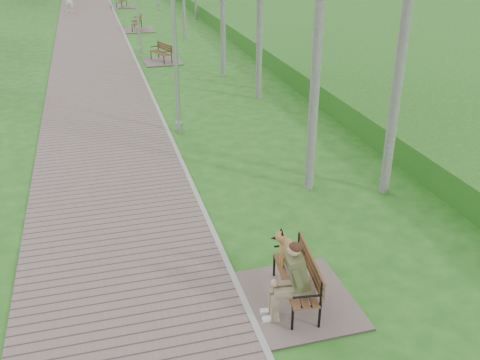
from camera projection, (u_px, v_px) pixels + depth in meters
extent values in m
plane|color=#216218|center=(196.00, 194.00, 11.69)|extent=(120.00, 120.00, 0.00)
cube|color=#75625E|center=(90.00, 29.00, 29.91)|extent=(3.50, 67.00, 0.04)
cube|color=#999993|center=(121.00, 27.00, 30.33)|extent=(0.10, 67.00, 0.05)
cube|color=#468E31|center=(327.00, 22.00, 31.95)|extent=(14.00, 70.00, 1.60)
cube|color=#75625E|center=(297.00, 300.00, 8.37)|extent=(1.71, 1.90, 0.04)
cube|color=brown|center=(295.00, 279.00, 8.18)|extent=(0.61, 1.47, 0.04)
cube|color=brown|center=(311.00, 264.00, 8.10)|extent=(0.23, 1.42, 0.31)
cube|color=#75625E|center=(163.00, 61.00, 22.82)|extent=(1.56, 1.73, 0.04)
cube|color=brown|center=(161.00, 53.00, 22.65)|extent=(0.79, 1.35, 0.03)
cube|color=brown|center=(165.00, 47.00, 22.65)|extent=(0.46, 1.24, 0.29)
cube|color=#75625E|center=(138.00, 30.00, 29.51)|extent=(1.73, 1.92, 0.04)
cube|color=brown|center=(136.00, 22.00, 29.32)|extent=(0.68, 1.50, 0.04)
cube|color=brown|center=(140.00, 18.00, 29.23)|extent=(0.29, 1.43, 0.32)
cube|color=#75625E|center=(123.00, 7.00, 37.66)|extent=(1.62, 1.80, 0.04)
cube|color=brown|center=(121.00, 1.00, 37.48)|extent=(0.84, 1.40, 0.04)
cylinder|color=#A3A6AC|center=(179.00, 127.00, 15.08)|extent=(0.20, 0.20, 0.31)
cylinder|color=#A3A6AC|center=(175.00, 41.00, 14.04)|extent=(0.12, 0.12, 5.10)
cylinder|color=#A3A6AC|center=(141.00, 50.00, 24.36)|extent=(0.17, 0.17, 0.26)
cylinder|color=#A3A6AC|center=(137.00, 4.00, 23.50)|extent=(0.10, 0.10, 4.26)
cylinder|color=#A3A6AC|center=(116.00, 10.00, 35.46)|extent=(0.19, 0.19, 0.29)
imported|color=silver|center=(68.00, 0.00, 35.09)|extent=(0.61, 0.42, 1.64)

